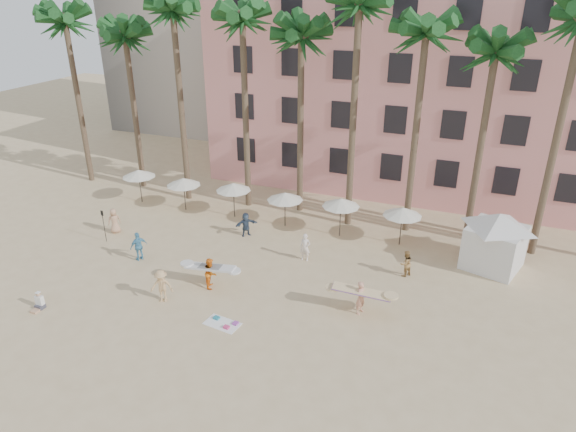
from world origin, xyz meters
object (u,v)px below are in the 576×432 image
Objects in this scene: cabana at (496,236)px; carrier_yellow at (361,296)px; pink_hotel at (437,85)px; carrier_white at (211,272)px.

carrier_yellow is (-6.21, -7.49, -1.04)m from cabana.
carrier_yellow is at bearing -91.49° from pink_hotel.
pink_hotel is at bearing 68.05° from carrier_white.
carrier_white is (-8.43, -0.57, -0.07)m from carrier_yellow.
cabana is (5.65, -14.26, -5.93)m from pink_hotel.
pink_hotel is 22.84m from carrier_yellow.
carrier_yellow is 8.45m from carrier_white.
pink_hotel is 25.07m from carrier_white.
pink_hotel is 12.06× the size of carrier_white.
pink_hotel reaches higher than cabana.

